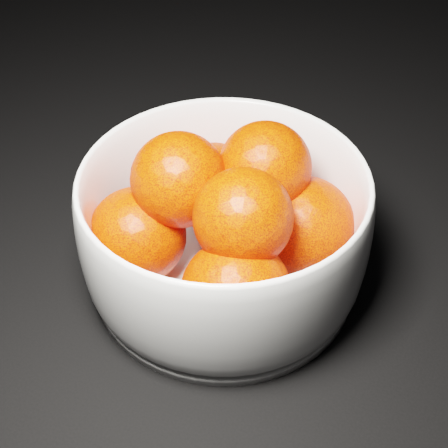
% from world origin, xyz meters
% --- Properties ---
extents(ground, '(3.00, 3.00, 0.00)m').
position_xyz_m(ground, '(0.00, 0.00, 0.00)').
color(ground, black).
rests_on(ground, ground).
extents(bowl, '(0.25, 0.25, 0.12)m').
position_xyz_m(bowl, '(-0.06, 0.14, 0.06)').
color(bowl, silver).
rests_on(bowl, ground).
extents(orange_pile, '(0.21, 0.20, 0.13)m').
position_xyz_m(orange_pile, '(-0.06, 0.14, 0.08)').
color(orange_pile, red).
rests_on(orange_pile, bowl).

